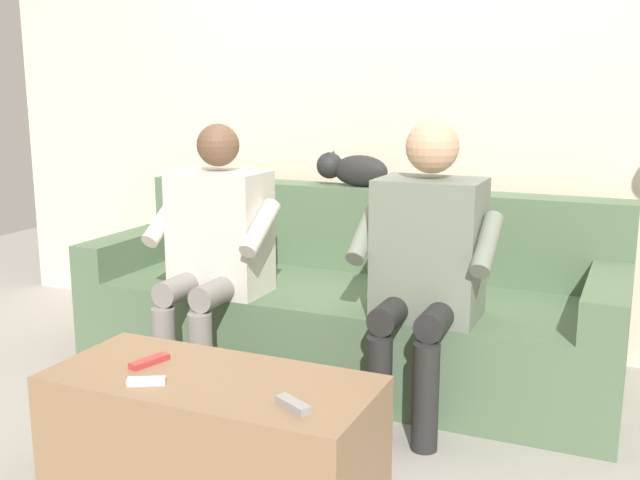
{
  "coord_description": "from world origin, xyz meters",
  "views": [
    {
      "loc": [
        -1.24,
        3.01,
        1.33
      ],
      "look_at": [
        0.0,
        0.19,
        0.68
      ],
      "focal_mm": 41.91,
      "sensor_mm": 36.0,
      "label": 1
    }
  ],
  "objects_px": {
    "remote_white": "(146,381)",
    "person_left_seated": "(426,256)",
    "remote_red": "(149,361)",
    "couch": "(349,308)",
    "remote_gray": "(293,405)",
    "cat_on_backrest": "(351,169)",
    "person_right_seated": "(215,242)",
    "coffee_table": "(213,434)"
  },
  "relations": [
    {
      "from": "couch",
      "to": "cat_on_backrest",
      "type": "distance_m",
      "value": 0.7
    },
    {
      "from": "couch",
      "to": "remote_red",
      "type": "relative_size",
      "value": 16.99
    },
    {
      "from": "person_right_seated",
      "to": "remote_gray",
      "type": "bearing_deg",
      "value": 131.74
    },
    {
      "from": "person_left_seated",
      "to": "cat_on_backrest",
      "type": "xyz_separation_m",
      "value": [
        0.58,
        -0.69,
        0.24
      ]
    },
    {
      "from": "couch",
      "to": "person_left_seated",
      "type": "relative_size",
      "value": 2.05
    },
    {
      "from": "remote_white",
      "to": "remote_gray",
      "type": "height_order",
      "value": "remote_gray"
    },
    {
      "from": "couch",
      "to": "cat_on_backrest",
      "type": "xyz_separation_m",
      "value": [
        0.11,
        -0.29,
        0.63
      ]
    },
    {
      "from": "person_left_seated",
      "to": "person_right_seated",
      "type": "bearing_deg",
      "value": 1.2
    },
    {
      "from": "person_left_seated",
      "to": "remote_white",
      "type": "xyz_separation_m",
      "value": [
        0.63,
        0.97,
        -0.26
      ]
    },
    {
      "from": "cat_on_backrest",
      "to": "remote_red",
      "type": "xyz_separation_m",
      "value": [
        0.14,
        1.51,
        -0.5
      ]
    },
    {
      "from": "person_right_seated",
      "to": "person_left_seated",
      "type": "bearing_deg",
      "value": -178.8
    },
    {
      "from": "couch",
      "to": "person_left_seated",
      "type": "height_order",
      "value": "person_left_seated"
    },
    {
      "from": "cat_on_backrest",
      "to": "remote_gray",
      "type": "distance_m",
      "value": 1.77
    },
    {
      "from": "coffee_table",
      "to": "person_right_seated",
      "type": "bearing_deg",
      "value": -59.69
    },
    {
      "from": "remote_white",
      "to": "remote_red",
      "type": "distance_m",
      "value": 0.18
    },
    {
      "from": "coffee_table",
      "to": "remote_gray",
      "type": "xyz_separation_m",
      "value": [
        -0.35,
        0.11,
        0.21
      ]
    },
    {
      "from": "person_left_seated",
      "to": "remote_red",
      "type": "bearing_deg",
      "value": 48.53
    },
    {
      "from": "coffee_table",
      "to": "remote_white",
      "type": "bearing_deg",
      "value": 42.0
    },
    {
      "from": "couch",
      "to": "remote_red",
      "type": "distance_m",
      "value": 1.25
    },
    {
      "from": "coffee_table",
      "to": "person_left_seated",
      "type": "relative_size",
      "value": 0.91
    },
    {
      "from": "couch",
      "to": "person_left_seated",
      "type": "xyz_separation_m",
      "value": [
        -0.48,
        0.4,
        0.38
      ]
    },
    {
      "from": "cat_on_backrest",
      "to": "remote_red",
      "type": "distance_m",
      "value": 1.59
    },
    {
      "from": "coffee_table",
      "to": "remote_white",
      "type": "distance_m",
      "value": 0.29
    },
    {
      "from": "cat_on_backrest",
      "to": "remote_gray",
      "type": "height_order",
      "value": "cat_on_backrest"
    },
    {
      "from": "coffee_table",
      "to": "person_left_seated",
      "type": "height_order",
      "value": "person_left_seated"
    },
    {
      "from": "remote_gray",
      "to": "remote_red",
      "type": "distance_m",
      "value": 0.61
    },
    {
      "from": "remote_white",
      "to": "remote_red",
      "type": "bearing_deg",
      "value": -84.19
    },
    {
      "from": "cat_on_backrest",
      "to": "remote_red",
      "type": "relative_size",
      "value": 3.63
    },
    {
      "from": "remote_white",
      "to": "remote_red",
      "type": "relative_size",
      "value": 0.82
    },
    {
      "from": "couch",
      "to": "person_left_seated",
      "type": "bearing_deg",
      "value": 140.18
    },
    {
      "from": "remote_gray",
      "to": "remote_red",
      "type": "height_order",
      "value": "remote_gray"
    },
    {
      "from": "couch",
      "to": "person_right_seated",
      "type": "height_order",
      "value": "person_right_seated"
    },
    {
      "from": "remote_white",
      "to": "remote_red",
      "type": "height_order",
      "value": "remote_white"
    },
    {
      "from": "couch",
      "to": "remote_gray",
      "type": "relative_size",
      "value": 18.84
    },
    {
      "from": "remote_white",
      "to": "person_left_seated",
      "type": "bearing_deg",
      "value": -150.51
    },
    {
      "from": "couch",
      "to": "coffee_table",
      "type": "distance_m",
      "value": 1.23
    },
    {
      "from": "coffee_table",
      "to": "person_left_seated",
      "type": "bearing_deg",
      "value": -119.71
    },
    {
      "from": "remote_red",
      "to": "person_right_seated",
      "type": "bearing_deg",
      "value": -148.51
    },
    {
      "from": "remote_gray",
      "to": "person_left_seated",
      "type": "bearing_deg",
      "value": -69.25
    },
    {
      "from": "couch",
      "to": "remote_red",
      "type": "bearing_deg",
      "value": 78.39
    },
    {
      "from": "couch",
      "to": "cat_on_backrest",
      "type": "height_order",
      "value": "cat_on_backrest"
    },
    {
      "from": "coffee_table",
      "to": "remote_gray",
      "type": "relative_size",
      "value": 8.31
    }
  ]
}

